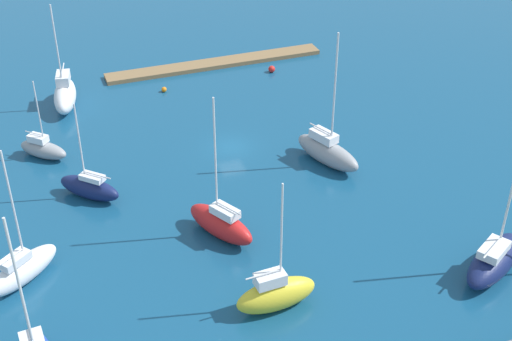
{
  "coord_description": "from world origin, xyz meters",
  "views": [
    {
      "loc": [
        19.01,
        59.14,
        36.7
      ],
      "look_at": [
        0.0,
        7.24,
        1.5
      ],
      "focal_mm": 50.02,
      "sensor_mm": 36.0,
      "label": 1
    }
  ],
  "objects_px": {
    "sailboat_gray_lone_north": "(43,149)",
    "sailboat_yellow_by_breakwater": "(276,293)",
    "mooring_buoy_orange": "(164,89)",
    "sailboat_red_off_beacon": "(221,223)",
    "sailboat_white_inner_mooring": "(65,94)",
    "sailboat_navy_west_end": "(89,187)",
    "mooring_buoy_red": "(272,69)",
    "pier_dock": "(215,64)",
    "sailboat_white_along_channel": "(23,269)",
    "sailboat_navy_mid_basin": "(494,259)",
    "sailboat_gray_outer_mooring": "(327,151)"
  },
  "relations": [
    {
      "from": "pier_dock",
      "to": "mooring_buoy_orange",
      "type": "relative_size",
      "value": 44.89
    },
    {
      "from": "sailboat_yellow_by_breakwater",
      "to": "sailboat_gray_outer_mooring",
      "type": "height_order",
      "value": "sailboat_gray_outer_mooring"
    },
    {
      "from": "pier_dock",
      "to": "mooring_buoy_red",
      "type": "xyz_separation_m",
      "value": [
        -5.89,
        4.29,
        0.16
      ]
    },
    {
      "from": "sailboat_white_inner_mooring",
      "to": "sailboat_gray_lone_north",
      "type": "bearing_deg",
      "value": -7.78
    },
    {
      "from": "sailboat_gray_lone_north",
      "to": "sailboat_yellow_by_breakwater",
      "type": "bearing_deg",
      "value": -19.94
    },
    {
      "from": "mooring_buoy_orange",
      "to": "sailboat_red_off_beacon",
      "type": "bearing_deg",
      "value": 85.79
    },
    {
      "from": "sailboat_navy_west_end",
      "to": "sailboat_gray_outer_mooring",
      "type": "distance_m",
      "value": 22.64
    },
    {
      "from": "mooring_buoy_red",
      "to": "sailboat_gray_outer_mooring",
      "type": "bearing_deg",
      "value": 83.17
    },
    {
      "from": "pier_dock",
      "to": "sailboat_gray_lone_north",
      "type": "relative_size",
      "value": 3.3
    },
    {
      "from": "sailboat_white_inner_mooring",
      "to": "mooring_buoy_orange",
      "type": "relative_size",
      "value": 19.57
    },
    {
      "from": "sailboat_gray_lone_north",
      "to": "mooring_buoy_orange",
      "type": "bearing_deg",
      "value": 78.38
    },
    {
      "from": "mooring_buoy_red",
      "to": "sailboat_red_off_beacon",
      "type": "bearing_deg",
      "value": 61.47
    },
    {
      "from": "sailboat_gray_lone_north",
      "to": "sailboat_white_along_channel",
      "type": "height_order",
      "value": "sailboat_white_along_channel"
    },
    {
      "from": "sailboat_white_inner_mooring",
      "to": "sailboat_navy_west_end",
      "type": "distance_m",
      "value": 18.85
    },
    {
      "from": "sailboat_gray_outer_mooring",
      "to": "mooring_buoy_red",
      "type": "relative_size",
      "value": 16.34
    },
    {
      "from": "pier_dock",
      "to": "sailboat_red_off_beacon",
      "type": "bearing_deg",
      "value": 73.47
    },
    {
      "from": "sailboat_gray_lone_north",
      "to": "mooring_buoy_orange",
      "type": "height_order",
      "value": "sailboat_gray_lone_north"
    },
    {
      "from": "sailboat_gray_lone_north",
      "to": "sailboat_gray_outer_mooring",
      "type": "height_order",
      "value": "sailboat_gray_outer_mooring"
    },
    {
      "from": "sailboat_navy_west_end",
      "to": "mooring_buoy_red",
      "type": "xyz_separation_m",
      "value": [
        -25.13,
        -19.56,
        -0.7
      ]
    },
    {
      "from": "sailboat_white_inner_mooring",
      "to": "sailboat_navy_mid_basin",
      "type": "xyz_separation_m",
      "value": [
        -27.52,
        39.98,
        -0.28
      ]
    },
    {
      "from": "sailboat_gray_outer_mooring",
      "to": "sailboat_white_along_channel",
      "type": "distance_m",
      "value": 30.11
    },
    {
      "from": "pier_dock",
      "to": "mooring_buoy_red",
      "type": "relative_size",
      "value": 33.02
    },
    {
      "from": "sailboat_white_inner_mooring",
      "to": "sailboat_red_off_beacon",
      "type": "xyz_separation_m",
      "value": [
        -9.04,
        28.29,
        -0.2
      ]
    },
    {
      "from": "sailboat_red_off_beacon",
      "to": "sailboat_white_inner_mooring",
      "type": "bearing_deg",
      "value": -10.22
    },
    {
      "from": "sailboat_navy_west_end",
      "to": "mooring_buoy_orange",
      "type": "xyz_separation_m",
      "value": [
        -11.44,
        -18.78,
        -0.81
      ]
    },
    {
      "from": "sailboat_white_along_channel",
      "to": "sailboat_red_off_beacon",
      "type": "bearing_deg",
      "value": -38.05
    },
    {
      "from": "sailboat_gray_outer_mooring",
      "to": "sailboat_navy_mid_basin",
      "type": "xyz_separation_m",
      "value": [
        -5.27,
        19.2,
        -0.09
      ]
    },
    {
      "from": "sailboat_gray_lone_north",
      "to": "sailboat_navy_west_end",
      "type": "xyz_separation_m",
      "value": [
        -3.21,
        8.67,
        0.15
      ]
    },
    {
      "from": "mooring_buoy_red",
      "to": "mooring_buoy_orange",
      "type": "bearing_deg",
      "value": 3.25
    },
    {
      "from": "sailboat_red_off_beacon",
      "to": "mooring_buoy_orange",
      "type": "bearing_deg",
      "value": -32.16
    },
    {
      "from": "sailboat_red_off_beacon",
      "to": "mooring_buoy_red",
      "type": "height_order",
      "value": "sailboat_red_off_beacon"
    },
    {
      "from": "sailboat_white_along_channel",
      "to": "mooring_buoy_red",
      "type": "distance_m",
      "value": 43.08
    },
    {
      "from": "pier_dock",
      "to": "mooring_buoy_orange",
      "type": "height_order",
      "value": "mooring_buoy_orange"
    },
    {
      "from": "pier_dock",
      "to": "sailboat_red_off_beacon",
      "type": "distance_m",
      "value": 34.76
    },
    {
      "from": "sailboat_navy_west_end",
      "to": "sailboat_red_off_beacon",
      "type": "bearing_deg",
      "value": 179.48
    },
    {
      "from": "mooring_buoy_orange",
      "to": "pier_dock",
      "type": "bearing_deg",
      "value": -146.98
    },
    {
      "from": "sailboat_white_along_channel",
      "to": "mooring_buoy_orange",
      "type": "relative_size",
      "value": 18.86
    },
    {
      "from": "sailboat_yellow_by_breakwater",
      "to": "sailboat_navy_mid_basin",
      "type": "xyz_separation_m",
      "value": [
        -17.35,
        2.1,
        -0.12
      ]
    },
    {
      "from": "sailboat_white_inner_mooring",
      "to": "mooring_buoy_red",
      "type": "xyz_separation_m",
      "value": [
        -24.81,
        -0.72,
        -1.13
      ]
    },
    {
      "from": "pier_dock",
      "to": "sailboat_white_along_channel",
      "type": "xyz_separation_m",
      "value": [
        25.8,
        33.46,
        0.92
      ]
    },
    {
      "from": "sailboat_navy_west_end",
      "to": "sailboat_red_off_beacon",
      "type": "distance_m",
      "value": 13.31
    },
    {
      "from": "sailboat_gray_lone_north",
      "to": "mooring_buoy_red",
      "type": "height_order",
      "value": "sailboat_gray_lone_north"
    },
    {
      "from": "sailboat_red_off_beacon",
      "to": "mooring_buoy_orange",
      "type": "height_order",
      "value": "sailboat_red_off_beacon"
    },
    {
      "from": "sailboat_gray_outer_mooring",
      "to": "sailboat_navy_mid_basin",
      "type": "height_order",
      "value": "sailboat_gray_outer_mooring"
    },
    {
      "from": "sailboat_navy_mid_basin",
      "to": "mooring_buoy_red",
      "type": "bearing_deg",
      "value": 62.97
    },
    {
      "from": "sailboat_gray_outer_mooring",
      "to": "mooring_buoy_orange",
      "type": "relative_size",
      "value": 22.22
    },
    {
      "from": "sailboat_yellow_by_breakwater",
      "to": "sailboat_white_inner_mooring",
      "type": "bearing_deg",
      "value": 101.88
    },
    {
      "from": "pier_dock",
      "to": "sailboat_gray_lone_north",
      "type": "distance_m",
      "value": 27.11
    },
    {
      "from": "sailboat_gray_outer_mooring",
      "to": "sailboat_gray_lone_north",
      "type": "bearing_deg",
      "value": -133.43
    },
    {
      "from": "sailboat_navy_west_end",
      "to": "sailboat_gray_lone_north",
      "type": "bearing_deg",
      "value": -24.95
    }
  ]
}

